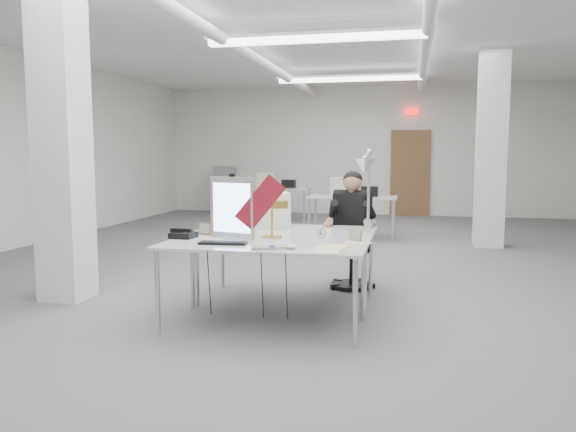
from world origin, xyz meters
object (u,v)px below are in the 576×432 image
Objects in this scene: desk_main at (264,244)px; laptop at (272,248)px; office_chair at (352,237)px; architect_lamp at (366,194)px; monitor at (232,208)px; bankers_lamp at (272,221)px; seated_person at (352,210)px; beige_monitor at (271,210)px; desk_phone at (183,235)px.

laptop is at bearing -64.81° from desk_main.
architect_lamp reaches higher than office_chair.
monitor is at bearing 111.66° from laptop.
bankers_lamp is 0.94m from architect_lamp.
seated_person is 3.13× the size of laptop.
beige_monitor is (-0.19, 0.69, 0.03)m from bankers_lamp.
monitor is 1.77× the size of laptop.
office_chair is 5.49× the size of desk_phone.
seated_person is at bearing 100.83° from architect_lamp.
beige_monitor is at bearing -127.77° from office_chair.
beige_monitor reaches higher than bankers_lamp.
monitor reaches higher than desk_main.
bankers_lamp is (-0.01, 0.33, 0.17)m from desk_main.
bankers_lamp is 0.72m from beige_monitor.
beige_monitor is at bearing 156.42° from architect_lamp.
bankers_lamp is at bearing 81.80° from laptop.
monitor is at bearing -163.71° from architect_lamp.
architect_lamp is at bearing 31.88° from laptop.
office_chair is 3.04× the size of beige_monitor.
seated_person is 2.03m from desk_phone.
office_chair is at bearing 44.45° from bankers_lamp.
monitor is 1.85× the size of bankers_lamp.
seated_person reaches higher than beige_monitor.
beige_monitor is at bearing 93.67° from monitor.
laptop is at bearing -128.90° from architect_lamp.
desk_phone is (-0.96, 0.43, 0.01)m from laptop.
office_chair reaches higher than desk_main.
beige_monitor is (-0.81, -0.55, 0.04)m from seated_person.
monitor is at bearing 17.13° from desk_phone.
monitor reaches higher than desk_phone.
seated_person is 1.00m from architect_lamp.
monitor is at bearing -109.80° from seated_person.
monitor is 1.28m from architect_lamp.
bankers_lamp is at bearing -99.90° from office_chair.
desk_main is at bearing -15.84° from monitor.
desk_phone is at bearing 133.37° from laptop.
architect_lamp is at bearing 37.37° from desk_main.
bankers_lamp is 1.43× the size of desk_phone.
office_chair is 0.31m from seated_person.
seated_person is at bearing 50.78° from desk_phone.
monitor is at bearing 149.19° from desk_main.
architect_lamp is (0.23, -0.94, 0.25)m from seated_person.
desk_phone is at bearing 171.54° from desk_main.
monitor is 0.79m from laptop.
bankers_lamp is (0.35, 0.12, -0.13)m from monitor.
desk_phone is 0.27× the size of architect_lamp.
beige_monitor is (-0.20, 1.03, 0.20)m from desk_main.
office_chair reaches higher than laptop.
architect_lamp is (1.65, 0.52, 0.37)m from desk_phone.
beige_monitor is at bearing 85.18° from bankers_lamp.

